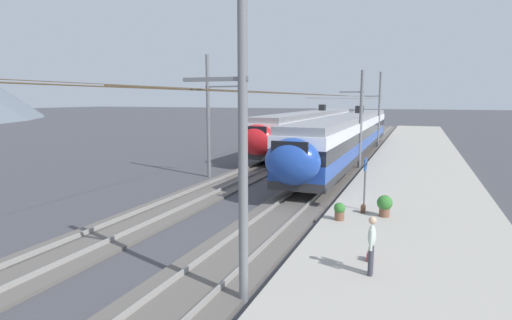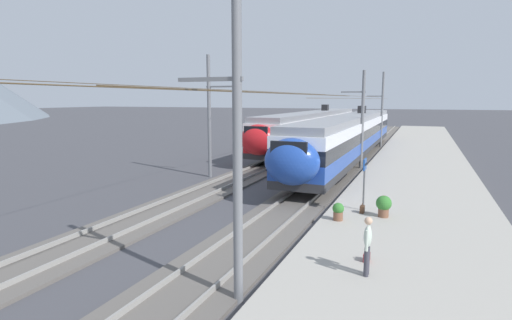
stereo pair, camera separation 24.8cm
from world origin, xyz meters
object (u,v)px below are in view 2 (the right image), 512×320
catenary_mast_mid (361,118)px  potted_plant_platform_edge (338,211)px  platform_sign (365,173)px  catenary_mast_far_side (211,114)px  potted_plant_by_shelter (384,205)px  train_far_track (313,127)px  catenary_mast_east (381,109)px  handbag_near_sign (362,209)px  passenger_walking (368,243)px  handbag_beside_passenger (367,257)px  train_near_platform (351,134)px  catenary_mast_west (233,140)px

catenary_mast_mid → potted_plant_platform_edge: size_ratio=67.03×
platform_sign → catenary_mast_far_side: bearing=62.4°
potted_plant_by_shelter → train_far_track: bearing=20.8°
catenary_mast_east → catenary_mast_far_side: bearing=157.8°
platform_sign → handbag_near_sign: (-0.45, -0.03, -1.53)m
platform_sign → catenary_mast_mid: bearing=9.2°
passenger_walking → handbag_beside_passenger: 1.31m
train_far_track → passenger_walking: train_far_track is taller
train_far_track → train_near_platform: bearing=-145.6°
handbag_near_sign → potted_plant_by_shelter: bearing=-106.8°
catenary_mast_east → potted_plant_by_shelter: size_ratio=53.66×
handbag_beside_passenger → platform_sign: bearing=8.9°
catenary_mast_far_side → catenary_mast_west: bearing=-149.2°
potted_plant_platform_edge → potted_plant_by_shelter: (1.21, -1.66, 0.12)m
catenary_mast_west → catenary_mast_far_side: catenary_mast_west is taller
platform_sign → potted_plant_platform_edge: 2.44m
train_far_track → passenger_walking: size_ratio=19.45×
catenary_mast_east → handbag_near_sign: 27.65m
catenary_mast_far_side → potted_plant_platform_edge: size_ratio=67.03×
catenary_mast_west → handbag_beside_passenger: 5.76m
potted_plant_platform_edge → handbag_beside_passenger: bearing=-156.9°
catenary_mast_mid → catenary_mast_east: catenary_mast_east is taller
platform_sign → catenary_mast_east: bearing=4.3°
passenger_walking → potted_plant_by_shelter: 6.08m
potted_plant_by_shelter → catenary_mast_west: bearing=160.5°
catenary_mast_east → handbag_near_sign: bearing=-175.8°
catenary_mast_east → potted_plant_by_shelter: 27.95m
train_near_platform → train_far_track: (7.81, 5.35, -0.00)m
train_near_platform → handbag_near_sign: bearing=-168.9°
handbag_beside_passenger → potted_plant_by_shelter: potted_plant_by_shelter is taller
handbag_beside_passenger → handbag_near_sign: 5.40m
catenary_mast_mid → potted_plant_by_shelter: 13.81m
train_far_track → handbag_beside_passenger: 31.96m
train_near_platform → train_far_track: size_ratio=1.06×
catenary_mast_mid → handbag_beside_passenger: (-18.21, -2.92, -3.38)m
catenary_mast_far_side → potted_plant_by_shelter: catenary_mast_far_side is taller
passenger_walking → potted_plant_platform_edge: size_ratio=2.32×
handbag_near_sign → passenger_walking: bearing=-171.0°
train_far_track → catenary_mast_mid: bearing=-151.2°
catenary_mast_mid → catenary_mast_far_side: catenary_mast_far_side is taller
catenary_mast_east → potted_plant_platform_edge: size_ratio=67.03×
handbag_near_sign → handbag_beside_passenger: bearing=-170.6°
catenary_mast_east → platform_sign: bearing=-175.7°
platform_sign → handbag_near_sign: 1.60m
handbag_near_sign → potted_plant_platform_edge: bearing=152.9°
catenary_mast_mid → handbag_near_sign: bearing=-171.0°
train_far_track → catenary_mast_east: bearing=-71.6°
passenger_walking → potted_plant_by_shelter: bearing=0.9°
handbag_beside_passenger → catenary_mast_west: bearing=138.0°
catenary_mast_west → catenary_mast_mid: 21.44m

